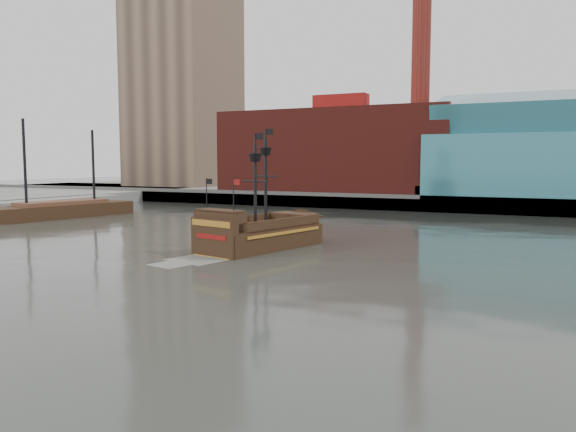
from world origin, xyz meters
The scene contains 7 objects.
ground centered at (0.00, 0.00, 0.00)m, with size 400.00×400.00×0.00m, color #272824.
promenade_far centered at (0.00, 92.00, 1.00)m, with size 220.00×60.00×2.00m, color slate.
seawall centered at (0.00, 62.50, 1.30)m, with size 220.00×1.00×2.60m, color #4C4C49.
pier centered at (-58.00, 30.00, 1.00)m, with size 6.00×40.00×2.00m, color slate.
skyline centered at (5.21, 84.56, 24.55)m, with size 149.00×45.00×62.00m.
pirate_ship centered at (-9.65, 18.35, 1.05)m, with size 8.04×16.16×11.61m.
docked_vessel centered at (-48.03, 31.08, 0.90)m, with size 8.36×21.20×14.07m.
Camera 1 is at (14.41, -25.64, 7.79)m, focal length 35.00 mm.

